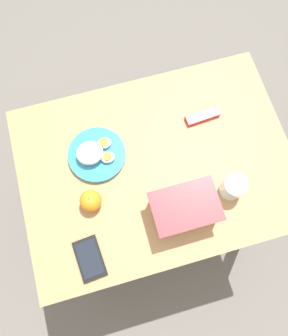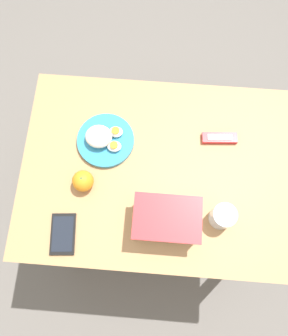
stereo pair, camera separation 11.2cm
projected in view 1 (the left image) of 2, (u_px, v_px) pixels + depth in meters
ground_plane at (152, 203)px, 1.85m from camera, size 10.00×10.00×0.00m
table at (155, 175)px, 1.28m from camera, size 0.96×0.70×0.73m
food_container at (184, 209)px, 1.06m from camera, size 0.21×0.15×0.11m
orange_fruit at (91, 201)px, 1.08m from camera, size 0.07×0.07×0.07m
rice_plate at (95, 154)px, 1.14m from camera, size 0.20×0.20×0.07m
candy_bar at (202, 116)px, 1.20m from camera, size 0.13×0.05×0.02m
cell_phone at (90, 259)px, 1.06m from camera, size 0.09×0.14×0.01m
drinking_glass at (233, 187)px, 1.09m from camera, size 0.08×0.08×0.08m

